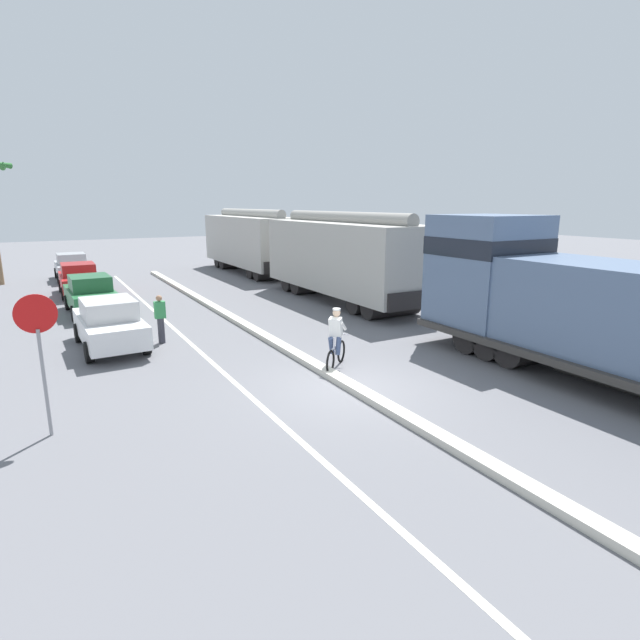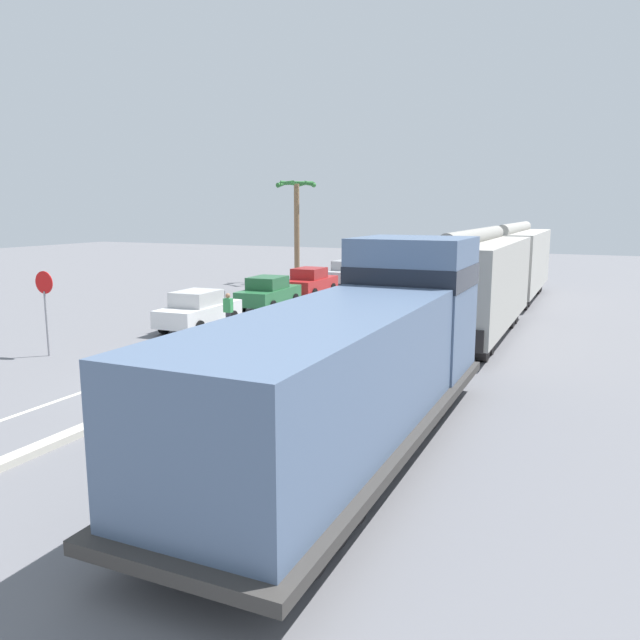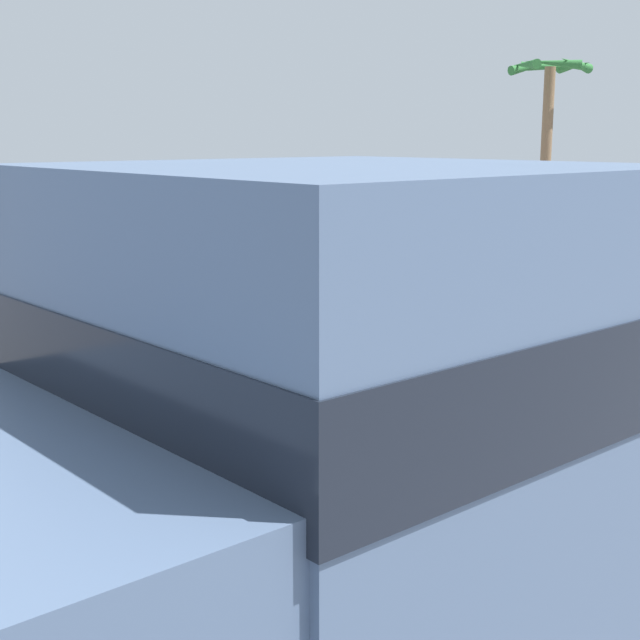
# 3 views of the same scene
# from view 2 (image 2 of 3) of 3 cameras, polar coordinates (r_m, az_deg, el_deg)

# --- Properties ---
(ground_plane) EXTENTS (120.00, 120.00, 0.00)m
(ground_plane) POSITION_cam_2_polar(r_m,az_deg,el_deg) (18.28, -10.81, -5.64)
(ground_plane) COLOR slate
(median_curb) EXTENTS (0.36, 36.00, 0.16)m
(median_curb) POSITION_cam_2_polar(r_m,az_deg,el_deg) (23.28, -2.34, -1.87)
(median_curb) COLOR beige
(median_curb) RESTS_ON ground
(lane_stripe) EXTENTS (0.14, 36.00, 0.01)m
(lane_stripe) POSITION_cam_2_polar(r_m,az_deg,el_deg) (24.44, -7.38, -1.55)
(lane_stripe) COLOR silver
(lane_stripe) RESTS_ON ground
(locomotive) EXTENTS (3.10, 11.61, 4.20)m
(locomotive) POSITION_cam_2_polar(r_m,az_deg,el_deg) (13.03, 4.03, -3.71)
(locomotive) COLOR slate
(locomotive) RESTS_ON ground
(hopper_car_lead) EXTENTS (2.90, 10.60, 4.18)m
(hopper_car_lead) POSITION_cam_2_polar(r_m,az_deg,el_deg) (24.60, 13.91, 3.20)
(hopper_car_lead) COLOR #A7A49D
(hopper_car_lead) RESTS_ON ground
(hopper_car_middle) EXTENTS (2.90, 10.60, 4.18)m
(hopper_car_middle) POSITION_cam_2_polar(r_m,az_deg,el_deg) (36.02, 17.29, 5.13)
(hopper_car_middle) COLOR #B1AFA7
(hopper_car_middle) RESTS_ON ground
(parked_car_white) EXTENTS (1.96, 4.26, 1.62)m
(parked_car_white) POSITION_cam_2_polar(r_m,az_deg,el_deg) (26.15, -11.04, 0.91)
(parked_car_white) COLOR silver
(parked_car_white) RESTS_ON ground
(parked_car_green) EXTENTS (1.96, 4.27, 1.62)m
(parked_car_green) POSITION_cam_2_polar(r_m,az_deg,el_deg) (31.16, -4.72, 2.52)
(parked_car_green) COLOR #286B3D
(parked_car_green) RESTS_ON ground
(parked_car_red) EXTENTS (1.85, 4.21, 1.62)m
(parked_car_red) POSITION_cam_2_polar(r_m,az_deg,el_deg) (35.67, -0.90, 3.51)
(parked_car_red) COLOR red
(parked_car_red) RESTS_ON ground
(parked_car_silver) EXTENTS (1.88, 4.23, 1.62)m
(parked_car_silver) POSITION_cam_2_polar(r_m,az_deg,el_deg) (40.89, 2.54, 4.34)
(parked_car_silver) COLOR #B7BABF
(parked_car_silver) RESTS_ON ground
(cyclist) EXTENTS (1.31, 1.19, 1.71)m
(cyclist) POSITION_cam_2_polar(r_m,az_deg,el_deg) (18.99, -7.07, -2.41)
(cyclist) COLOR black
(cyclist) RESTS_ON ground
(stop_sign) EXTENTS (0.76, 0.08, 2.88)m
(stop_sign) POSITION_cam_2_polar(r_m,az_deg,el_deg) (22.77, -23.84, 1.96)
(stop_sign) COLOR gray
(stop_sign) RESTS_ON ground
(palm_tree_near) EXTENTS (2.75, 2.79, 6.94)m
(palm_tree_near) POSITION_cam_2_polar(r_m,az_deg,el_deg) (42.31, -2.14, 10.44)
(palm_tree_near) COLOR #846647
(palm_tree_near) RESTS_ON ground
(pedestrian_by_cars) EXTENTS (0.34, 0.22, 1.62)m
(pedestrian_by_cars) POSITION_cam_2_polar(r_m,az_deg,el_deg) (25.14, -8.38, 0.70)
(pedestrian_by_cars) COLOR #33333D
(pedestrian_by_cars) RESTS_ON ground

